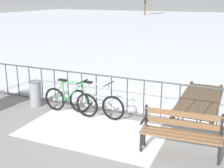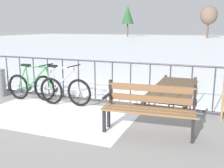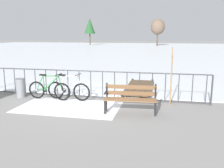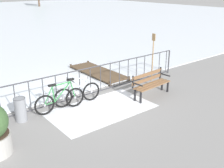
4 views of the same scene
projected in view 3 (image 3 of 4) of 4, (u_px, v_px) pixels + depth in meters
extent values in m
plane|color=gray|center=(85.00, 98.00, 9.26)|extent=(160.00, 160.00, 0.00)
cube|color=silver|center=(145.00, 50.00, 36.46)|extent=(80.00, 56.00, 0.03)
cube|color=white|center=(69.00, 107.00, 8.15)|extent=(3.38, 1.95, 0.01)
cylinder|color=#38383D|center=(85.00, 71.00, 9.05)|extent=(9.00, 0.04, 0.04)
cylinder|color=#38383D|center=(85.00, 96.00, 9.25)|extent=(9.00, 0.04, 0.04)
cylinder|color=#38383D|center=(212.00, 90.00, 8.24)|extent=(0.06, 0.06, 1.05)
cylinder|color=#38383D|center=(5.00, 80.00, 9.85)|extent=(0.03, 0.03, 0.97)
cylinder|color=#38383D|center=(15.00, 81.00, 9.75)|extent=(0.03, 0.03, 0.97)
cylinder|color=#38383D|center=(25.00, 81.00, 9.66)|extent=(0.03, 0.03, 0.97)
cylinder|color=#38383D|center=(35.00, 81.00, 9.57)|extent=(0.03, 0.03, 0.97)
cylinder|color=#38383D|center=(46.00, 82.00, 9.47)|extent=(0.03, 0.03, 0.97)
cylinder|color=#38383D|center=(57.00, 82.00, 9.38)|extent=(0.03, 0.03, 0.97)
cylinder|color=#38383D|center=(68.00, 83.00, 9.29)|extent=(0.03, 0.03, 0.97)
cylinder|color=#38383D|center=(79.00, 83.00, 9.20)|extent=(0.03, 0.03, 0.97)
cylinder|color=#38383D|center=(91.00, 84.00, 9.10)|extent=(0.03, 0.03, 0.97)
cylinder|color=#38383D|center=(103.00, 84.00, 9.01)|extent=(0.03, 0.03, 0.97)
cylinder|color=#38383D|center=(115.00, 85.00, 8.92)|extent=(0.03, 0.03, 0.97)
cylinder|color=#38383D|center=(127.00, 86.00, 8.82)|extent=(0.03, 0.03, 0.97)
cylinder|color=#38383D|center=(139.00, 86.00, 8.73)|extent=(0.03, 0.03, 0.97)
cylinder|color=#38383D|center=(152.00, 87.00, 8.64)|extent=(0.03, 0.03, 0.97)
cylinder|color=#38383D|center=(165.00, 87.00, 8.55)|extent=(0.03, 0.03, 0.97)
cylinder|color=#38383D|center=(179.00, 88.00, 8.45)|extent=(0.03, 0.03, 0.97)
cylinder|color=#38383D|center=(192.00, 88.00, 8.36)|extent=(0.03, 0.03, 0.97)
cylinder|color=#38383D|center=(206.00, 89.00, 8.27)|extent=(0.03, 0.03, 0.97)
torus|color=black|center=(37.00, 90.00, 9.16)|extent=(0.66, 0.10, 0.66)
cylinder|color=gray|center=(37.00, 90.00, 9.16)|extent=(0.08, 0.06, 0.08)
torus|color=black|center=(62.00, 92.00, 8.89)|extent=(0.66, 0.10, 0.66)
cylinder|color=gray|center=(62.00, 92.00, 8.89)|extent=(0.08, 0.06, 0.08)
cylinder|color=#2D843D|center=(44.00, 83.00, 9.02)|extent=(0.08, 0.04, 0.53)
cylinder|color=#2D843D|center=(51.00, 83.00, 8.93)|extent=(0.61, 0.07, 0.59)
cylinder|color=#2D843D|center=(51.00, 76.00, 8.88)|extent=(0.63, 0.07, 0.07)
cylinder|color=#2D843D|center=(41.00, 90.00, 9.11)|extent=(0.34, 0.05, 0.05)
cylinder|color=#2D843D|center=(40.00, 83.00, 9.06)|extent=(0.32, 0.05, 0.56)
cylinder|color=#2D843D|center=(60.00, 84.00, 8.84)|extent=(0.16, 0.04, 0.59)
cube|color=black|center=(43.00, 75.00, 8.96)|extent=(0.25, 0.11, 0.05)
cylinder|color=black|center=(58.00, 75.00, 8.79)|extent=(0.06, 0.52, 0.03)
cylinder|color=black|center=(45.00, 90.00, 9.06)|extent=(0.18, 0.03, 0.18)
torus|color=black|center=(56.00, 90.00, 9.13)|extent=(0.66, 0.12, 0.66)
cylinder|color=gray|center=(56.00, 90.00, 9.13)|extent=(0.08, 0.07, 0.08)
torus|color=black|center=(82.00, 92.00, 8.83)|extent=(0.66, 0.12, 0.66)
cylinder|color=gray|center=(82.00, 92.00, 8.83)|extent=(0.08, 0.07, 0.08)
cylinder|color=#B2B2B7|center=(63.00, 83.00, 8.98)|extent=(0.08, 0.04, 0.53)
cylinder|color=#B2B2B7|center=(71.00, 83.00, 8.89)|extent=(0.61, 0.09, 0.59)
cylinder|color=#B2B2B7|center=(70.00, 76.00, 8.84)|extent=(0.63, 0.09, 0.07)
cylinder|color=#B2B2B7|center=(60.00, 90.00, 9.08)|extent=(0.34, 0.06, 0.05)
cylinder|color=#B2B2B7|center=(59.00, 83.00, 9.03)|extent=(0.32, 0.06, 0.56)
cylinder|color=#B2B2B7|center=(80.00, 84.00, 8.79)|extent=(0.16, 0.05, 0.59)
cube|color=black|center=(62.00, 75.00, 8.93)|extent=(0.25, 0.12, 0.05)
cylinder|color=black|center=(78.00, 75.00, 8.74)|extent=(0.07, 0.52, 0.03)
cylinder|color=black|center=(64.00, 90.00, 9.03)|extent=(0.18, 0.04, 0.18)
cube|color=brown|center=(131.00, 98.00, 7.54)|extent=(1.60, 0.22, 0.04)
cube|color=brown|center=(130.00, 100.00, 7.39)|extent=(1.60, 0.22, 0.04)
cube|color=brown|center=(130.00, 101.00, 7.25)|extent=(1.60, 0.22, 0.04)
cube|color=brown|center=(131.00, 93.00, 7.61)|extent=(1.60, 0.17, 0.12)
cube|color=brown|center=(131.00, 87.00, 7.57)|extent=(1.60, 0.17, 0.12)
cube|color=black|center=(155.00, 109.00, 7.21)|extent=(0.05, 0.06, 0.44)
cube|color=black|center=(155.00, 106.00, 7.47)|extent=(0.05, 0.06, 0.44)
cube|color=black|center=(155.00, 91.00, 7.49)|extent=(0.05, 0.05, 0.45)
cube|color=black|center=(156.00, 94.00, 7.25)|extent=(0.07, 0.40, 0.04)
cube|color=black|center=(105.00, 107.00, 7.41)|extent=(0.05, 0.06, 0.44)
cube|color=black|center=(106.00, 104.00, 7.67)|extent=(0.05, 0.06, 0.44)
cube|color=black|center=(107.00, 90.00, 7.69)|extent=(0.05, 0.05, 0.45)
cube|color=black|center=(106.00, 92.00, 7.46)|extent=(0.07, 0.40, 0.04)
cylinder|color=gray|center=(21.00, 88.00, 9.37)|extent=(0.34, 0.34, 0.72)
torus|color=#494A4E|center=(20.00, 79.00, 9.30)|extent=(0.35, 0.35, 0.02)
cylinder|color=#937047|center=(171.00, 81.00, 8.19)|extent=(0.04, 0.04, 1.70)
cube|color=#937047|center=(173.00, 51.00, 7.99)|extent=(0.03, 0.16, 0.28)
cube|color=brown|center=(139.00, 87.00, 10.62)|extent=(1.10, 3.07, 0.06)
cylinder|color=#3C2E20|center=(122.00, 96.00, 9.25)|extent=(0.10, 0.10, 0.20)
cylinder|color=#3C2E20|center=(148.00, 97.00, 9.05)|extent=(0.10, 0.10, 0.20)
cylinder|color=#3C2E20|center=(132.00, 81.00, 12.19)|extent=(0.10, 0.10, 0.20)
cylinder|color=#3C2E20|center=(152.00, 81.00, 11.99)|extent=(0.10, 0.10, 0.20)
cylinder|color=brown|center=(90.00, 36.00, 52.41)|extent=(0.25, 0.25, 4.09)
cone|color=#235128|center=(90.00, 26.00, 51.99)|extent=(2.31, 2.31, 3.26)
cylinder|color=brown|center=(157.00, 39.00, 48.93)|extent=(0.30, 0.30, 2.93)
ellipsoid|color=brown|center=(158.00, 27.00, 48.46)|extent=(2.81, 2.81, 3.09)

